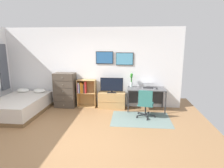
{
  "coord_description": "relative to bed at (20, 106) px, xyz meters",
  "views": [
    {
      "loc": [
        1.34,
        -4.07,
        2.16
      ],
      "look_at": [
        0.8,
        1.5,
        0.98
      ],
      "focal_mm": 30.71,
      "sensor_mm": 36.0,
      "label": 1
    }
  ],
  "objects": [
    {
      "name": "bookshelf",
      "position": [
        1.89,
        0.86,
        0.3
      ],
      "size": [
        0.63,
        0.3,
        0.96
      ],
      "color": "tan",
      "rests_on": "ground_plane"
    },
    {
      "name": "tv_stand",
      "position": [
        2.81,
        0.81,
        0.02
      ],
      "size": [
        0.9,
        0.41,
        0.54
      ],
      "color": "tan",
      "rests_on": "ground_plane"
    },
    {
      "name": "television",
      "position": [
        2.81,
        0.79,
        0.54
      ],
      "size": [
        0.76,
        0.16,
        0.51
      ],
      "color": "black",
      "rests_on": "tv_stand"
    },
    {
      "name": "area_rug",
      "position": [
        3.76,
        -0.11,
        -0.25
      ],
      "size": [
        1.7,
        1.2,
        0.01
      ],
      "primitive_type": "cube",
      "color": "slate",
      "rests_on": "ground_plane"
    },
    {
      "name": "desk",
      "position": [
        3.96,
        0.78,
        0.35
      ],
      "size": [
        1.22,
        0.62,
        0.74
      ],
      "color": "#4C4C4F",
      "rests_on": "ground_plane"
    },
    {
      "name": "dresser",
      "position": [
        1.2,
        0.8,
        0.34
      ],
      "size": [
        0.71,
        0.46,
        1.19
      ],
      "color": "#4C4238",
      "rests_on": "ground_plane"
    },
    {
      "name": "office_chair",
      "position": [
        3.88,
        0.0,
        0.2
      ],
      "size": [
        0.58,
        0.58,
        0.86
      ],
      "rotation": [
        0.0,
        0.0,
        -0.16
      ],
      "color": "#232326",
      "rests_on": "ground_plane"
    },
    {
      "name": "computer_mouse",
      "position": [
        4.28,
        0.63,
        0.5
      ],
      "size": [
        0.06,
        0.1,
        0.03
      ],
      "primitive_type": "ellipsoid",
      "color": "#262628",
      "rests_on": "desk"
    },
    {
      "name": "bamboo_vase",
      "position": [
        3.46,
        0.9,
        0.73
      ],
      "size": [
        0.1,
        0.11,
        0.46
      ],
      "color": "silver",
      "rests_on": "desk"
    },
    {
      "name": "laptop",
      "position": [
        4.02,
        0.77,
        0.55
      ],
      "size": [
        0.39,
        0.42,
        0.16
      ],
      "rotation": [
        0.0,
        0.0,
        -0.06
      ],
      "color": "#B7B7BC",
      "rests_on": "desk"
    },
    {
      "name": "bed",
      "position": [
        0.0,
        0.0,
        0.0
      ],
      "size": [
        1.37,
        2.02,
        0.63
      ],
      "rotation": [
        0.0,
        0.0,
        0.0
      ],
      "color": "brown",
      "rests_on": "ground_plane"
    },
    {
      "name": "wall_back_with_posters",
      "position": [
        2.1,
        1.07,
        1.1
      ],
      "size": [
        6.12,
        0.09,
        2.7
      ],
      "color": "white",
      "rests_on": "ground_plane"
    },
    {
      "name": "ground_plane",
      "position": [
        2.08,
        -1.36,
        -0.26
      ],
      "size": [
        7.2,
        7.2,
        0.0
      ],
      "primitive_type": "plane",
      "color": "#936B44"
    }
  ]
}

